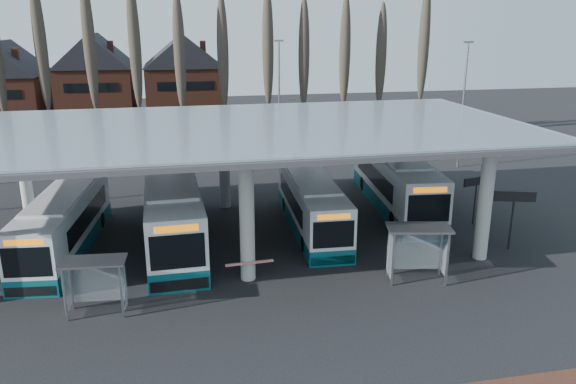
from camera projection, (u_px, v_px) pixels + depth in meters
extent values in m
plane|color=black|center=(256.00, 303.00, 24.23)|extent=(140.00, 140.00, 0.00)
cylinder|color=silver|center=(24.00, 172.00, 33.67)|extent=(0.70, 0.70, 6.00)
cylinder|color=silver|center=(247.00, 219.00, 25.70)|extent=(0.70, 0.70, 6.00)
cylinder|color=silver|center=(224.00, 162.00, 36.00)|extent=(0.70, 0.70, 6.00)
cylinder|color=silver|center=(485.00, 202.00, 28.02)|extent=(0.70, 0.70, 6.00)
cylinder|color=silver|center=(400.00, 154.00, 38.32)|extent=(0.70, 0.70, 6.00)
cube|color=gray|center=(232.00, 127.00, 29.90)|extent=(32.00, 16.00, 0.12)
cube|color=silver|center=(232.00, 126.00, 29.88)|extent=(31.50, 15.50, 0.04)
cone|color=#473D33|center=(46.00, 72.00, 50.31)|extent=(0.36, 0.36, 14.50)
ellipsoid|color=#473D33|center=(43.00, 53.00, 49.80)|extent=(1.10, 1.10, 11.02)
cone|color=#473D33|center=(92.00, 72.00, 51.08)|extent=(0.36, 0.36, 14.50)
ellipsoid|color=#473D33|center=(90.00, 52.00, 50.57)|extent=(1.10, 1.10, 11.02)
cone|color=#473D33|center=(137.00, 71.00, 51.86)|extent=(0.36, 0.36, 14.50)
ellipsoid|color=#473D33|center=(136.00, 52.00, 51.35)|extent=(1.10, 1.10, 11.02)
cone|color=#473D33|center=(181.00, 70.00, 52.63)|extent=(0.36, 0.36, 14.50)
ellipsoid|color=#473D33|center=(180.00, 51.00, 52.12)|extent=(1.10, 1.10, 11.02)
cone|color=#473D33|center=(224.00, 69.00, 53.41)|extent=(0.36, 0.36, 14.50)
ellipsoid|color=#473D33|center=(223.00, 51.00, 52.90)|extent=(1.10, 1.10, 11.02)
cone|color=#473D33|center=(265.00, 69.00, 54.18)|extent=(0.36, 0.36, 14.50)
ellipsoid|color=#473D33|center=(265.00, 50.00, 53.67)|extent=(1.10, 1.10, 11.02)
cone|color=#473D33|center=(306.00, 68.00, 54.95)|extent=(0.36, 0.36, 14.50)
ellipsoid|color=#473D33|center=(306.00, 50.00, 54.45)|extent=(1.10, 1.10, 11.02)
cone|color=#473D33|center=(345.00, 67.00, 55.73)|extent=(0.36, 0.36, 14.50)
ellipsoid|color=#473D33|center=(345.00, 49.00, 55.22)|extent=(1.10, 1.10, 11.02)
cone|color=#473D33|center=(383.00, 67.00, 56.50)|extent=(0.36, 0.36, 14.50)
ellipsoid|color=#473D33|center=(384.00, 49.00, 55.99)|extent=(1.10, 1.10, 11.02)
cone|color=#473D33|center=(420.00, 66.00, 57.28)|extent=(0.36, 0.36, 14.50)
ellipsoid|color=#473D33|center=(421.00, 49.00, 56.77)|extent=(1.10, 1.10, 11.02)
cube|color=brown|center=(7.00, 100.00, 60.45)|extent=(8.00, 10.00, 7.00)
cube|color=brown|center=(99.00, 98.00, 62.29)|extent=(8.00, 10.00, 7.00)
pyramid|color=black|center=(92.00, 32.00, 60.24)|extent=(8.30, 10.30, 3.50)
cube|color=brown|center=(185.00, 96.00, 64.13)|extent=(8.00, 10.00, 7.00)
pyramid|color=black|center=(182.00, 32.00, 62.08)|extent=(8.30, 10.30, 3.50)
cylinder|color=slate|center=(279.00, 102.00, 48.28)|extent=(0.16, 0.16, 10.00)
cube|color=slate|center=(279.00, 41.00, 46.79)|extent=(0.80, 0.15, 0.15)
cylinder|color=slate|center=(463.00, 107.00, 45.37)|extent=(0.16, 0.16, 10.00)
cube|color=slate|center=(469.00, 42.00, 43.88)|extent=(0.80, 0.15, 0.15)
cube|color=white|center=(64.00, 220.00, 29.47)|extent=(3.56, 11.31, 2.59)
cube|color=#0C515B|center=(66.00, 242.00, 29.84)|extent=(3.58, 11.33, 0.83)
cube|color=white|center=(61.00, 196.00, 29.08)|extent=(2.84, 6.86, 0.17)
cube|color=black|center=(66.00, 215.00, 29.88)|extent=(3.26, 8.22, 1.02)
cube|color=black|center=(27.00, 262.00, 24.18)|extent=(2.07, 0.28, 1.39)
cube|color=black|center=(89.00, 188.00, 34.72)|extent=(2.00, 0.27, 1.11)
cube|color=orange|center=(24.00, 242.00, 23.91)|extent=(1.65, 0.23, 0.28)
cube|color=black|center=(31.00, 291.00, 24.60)|extent=(2.24, 0.32, 0.46)
cylinder|color=black|center=(22.00, 270.00, 26.38)|extent=(0.36, 0.91, 0.89)
cylinder|color=black|center=(69.00, 269.00, 26.57)|extent=(0.36, 0.91, 0.89)
cylinder|color=black|center=(63.00, 221.00, 32.82)|extent=(0.36, 0.91, 0.89)
cylinder|color=black|center=(101.00, 220.00, 33.01)|extent=(0.36, 0.91, 0.89)
cube|color=white|center=(172.00, 207.00, 30.61)|extent=(3.07, 12.96, 3.01)
cube|color=#0C515B|center=(174.00, 232.00, 31.03)|extent=(3.09, 12.98, 0.97)
cube|color=white|center=(171.00, 180.00, 30.15)|extent=(2.66, 7.80, 0.19)
cube|color=black|center=(172.00, 203.00, 31.08)|extent=(3.02, 9.35, 1.18)
cube|color=black|center=(178.00, 252.00, 24.61)|extent=(2.41, 0.13, 1.61)
cube|color=black|center=(169.00, 175.00, 36.56)|extent=(2.33, 0.12, 1.29)
cube|color=orange|center=(176.00, 229.00, 24.29)|extent=(1.92, 0.10, 0.32)
cube|color=black|center=(180.00, 285.00, 25.09)|extent=(2.60, 0.15, 0.54)
cylinder|color=black|center=(151.00, 264.00, 26.95)|extent=(0.33, 1.04, 1.03)
cylinder|color=black|center=(203.00, 259.00, 27.49)|extent=(0.33, 1.04, 1.03)
cylinder|color=black|center=(151.00, 212.00, 34.26)|extent=(0.33, 1.04, 1.03)
cylinder|color=black|center=(192.00, 209.00, 34.80)|extent=(0.33, 1.04, 1.03)
cube|color=white|center=(312.00, 201.00, 32.58)|extent=(2.89, 11.13, 2.57)
cube|color=#0C515B|center=(311.00, 221.00, 32.95)|extent=(2.90, 11.15, 0.83)
cube|color=white|center=(312.00, 179.00, 32.19)|extent=(2.43, 6.71, 0.17)
cube|color=black|center=(310.00, 197.00, 32.99)|extent=(2.77, 8.05, 1.01)
cube|color=black|center=(334.00, 234.00, 27.38)|extent=(2.06, 0.16, 1.38)
cube|color=black|center=(296.00, 175.00, 37.75)|extent=(1.99, 0.15, 1.10)
cube|color=orange|center=(334.00, 217.00, 27.11)|extent=(1.64, 0.13, 0.28)
cube|color=black|center=(333.00, 260.00, 27.79)|extent=(2.23, 0.18, 0.46)
cylinder|color=black|center=(304.00, 244.00, 29.48)|extent=(0.30, 0.89, 0.88)
cylinder|color=black|center=(344.00, 242.00, 29.79)|extent=(0.30, 0.89, 0.88)
cylinder|color=black|center=(285.00, 205.00, 35.82)|extent=(0.30, 0.89, 0.88)
cylinder|color=black|center=(318.00, 203.00, 36.13)|extent=(0.30, 0.89, 0.88)
cube|color=white|center=(396.00, 178.00, 36.41)|extent=(3.95, 12.81, 2.94)
cube|color=#0C515B|center=(395.00, 199.00, 36.83)|extent=(3.97, 12.83, 0.95)
cube|color=white|center=(397.00, 156.00, 35.97)|extent=(3.17, 7.77, 0.19)
cube|color=black|center=(394.00, 175.00, 36.88)|extent=(3.63, 9.30, 1.16)
cube|color=black|center=(429.00, 208.00, 30.42)|extent=(2.35, 0.30, 1.58)
cube|color=black|center=(372.00, 155.00, 42.36)|extent=(2.27, 0.30, 1.26)
cube|color=orange|center=(430.00, 190.00, 30.12)|extent=(1.87, 0.24, 0.32)
cube|color=black|center=(427.00, 235.00, 30.89)|extent=(2.54, 0.34, 0.53)
cylinder|color=black|center=(394.00, 220.00, 32.90)|extent=(0.40, 1.03, 1.01)
cylinder|color=black|center=(434.00, 218.00, 33.14)|extent=(0.40, 1.03, 1.01)
cylinder|color=black|center=(364.00, 184.00, 40.20)|extent=(0.40, 1.03, 1.01)
cylinder|color=black|center=(397.00, 183.00, 40.43)|extent=(0.40, 1.03, 1.01)
cube|color=gray|center=(65.00, 295.00, 22.48)|extent=(0.08, 0.08, 2.30)
cube|color=gray|center=(121.00, 292.00, 22.74)|extent=(0.08, 0.08, 2.30)
cube|color=gray|center=(71.00, 284.00, 23.44)|extent=(0.08, 0.08, 2.30)
cube|color=gray|center=(125.00, 281.00, 23.70)|extent=(0.08, 0.08, 2.30)
cube|color=gray|center=(93.00, 261.00, 22.74)|extent=(2.68, 1.50, 0.09)
cube|color=silver|center=(98.00, 281.00, 23.60)|extent=(2.21, 0.22, 1.84)
cube|color=silver|center=(66.00, 289.00, 22.94)|extent=(0.12, 1.01, 1.84)
cube|color=silver|center=(124.00, 285.00, 23.21)|extent=(0.12, 1.01, 1.84)
cube|color=gray|center=(393.00, 260.00, 25.46)|extent=(0.10, 0.10, 2.58)
cube|color=gray|center=(447.00, 260.00, 25.47)|extent=(0.10, 0.10, 2.58)
cube|color=gray|center=(389.00, 250.00, 26.55)|extent=(0.10, 0.10, 2.58)
cube|color=gray|center=(441.00, 250.00, 26.55)|extent=(0.10, 0.10, 2.58)
cube|color=gray|center=(419.00, 228.00, 25.61)|extent=(3.12, 2.00, 0.10)
cube|color=silver|center=(415.00, 249.00, 26.58)|extent=(2.43, 0.54, 2.06)
cube|color=silver|center=(390.00, 254.00, 25.99)|extent=(0.27, 1.12, 2.06)
cube|color=silver|center=(445.00, 254.00, 25.99)|extent=(0.27, 1.12, 2.06)
cylinder|color=black|center=(512.00, 221.00, 29.55)|extent=(0.10, 0.10, 3.15)
cube|color=black|center=(515.00, 196.00, 29.14)|extent=(2.11, 0.72, 0.54)
cylinder|color=black|center=(475.00, 201.00, 33.21)|extent=(0.09, 0.09, 2.89)
cube|color=black|center=(477.00, 181.00, 32.84)|extent=(1.94, 0.64, 0.50)
cube|color=black|center=(248.00, 267.00, 26.51)|extent=(0.08, 0.08, 1.13)
cube|color=red|center=(250.00, 263.00, 25.91)|extent=(2.27, 0.25, 0.10)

